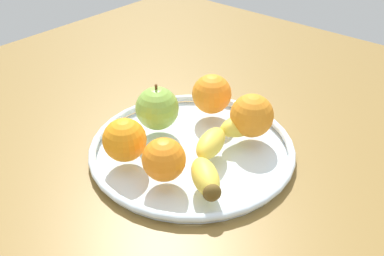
{
  "coord_description": "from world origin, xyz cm",
  "views": [
    {
      "loc": [
        42.72,
        36.47,
        42.24
      ],
      "look_at": [
        0.0,
        0.0,
        4.8
      ],
      "focal_mm": 40.3,
      "sensor_mm": 36.0,
      "label": 1
    }
  ],
  "objects": [
    {
      "name": "orange_center",
      "position": [
        8.82,
        2.33,
        4.95
      ],
      "size": [
        6.3,
        6.3,
        6.3
      ],
      "primitive_type": "sphere",
      "color": "orange",
      "rests_on": "fruit_bowl"
    },
    {
      "name": "orange_front_right",
      "position": [
        -9.9,
        -3.89,
        5.29
      ],
      "size": [
        6.99,
        6.99,
        6.99
      ],
      "primitive_type": "sphere",
      "color": "orange",
      "rests_on": "fruit_bowl"
    },
    {
      "name": "apple",
      "position": [
        0.45,
        -7.59,
        5.44
      ],
      "size": [
        7.27,
        7.27,
        8.07
      ],
      "color": "#89B744",
      "rests_on": "fruit_bowl"
    },
    {
      "name": "banana",
      "position": [
        0.35,
        5.69,
        3.63
      ],
      "size": [
        21.77,
        11.37,
        3.65
      ],
      "rotation": [
        0.0,
        0.0,
        0.26
      ],
      "color": "yellow",
      "rests_on": "fruit_bowl"
    },
    {
      "name": "ground_plane",
      "position": [
        0.0,
        0.0,
        -2.0
      ],
      "size": [
        129.36,
        129.36,
        4.0
      ],
      "primitive_type": "cube",
      "color": "olive"
    },
    {
      "name": "fruit_bowl",
      "position": [
        0.0,
        0.0,
        0.92
      ],
      "size": [
        33.04,
        33.04,
        1.8
      ],
      "color": "silver",
      "rests_on": "ground_plane"
    },
    {
      "name": "orange_front_left",
      "position": [
        9.35,
        -5.27,
        5.12
      ],
      "size": [
        6.64,
        6.64,
        6.64
      ],
      "primitive_type": "sphere",
      "color": "orange",
      "rests_on": "fruit_bowl"
    },
    {
      "name": "orange_back_left",
      "position": [
        -8.4,
        5.54,
        5.36
      ],
      "size": [
        7.12,
        7.12,
        7.12
      ],
      "primitive_type": "sphere",
      "color": "orange",
      "rests_on": "fruit_bowl"
    }
  ]
}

